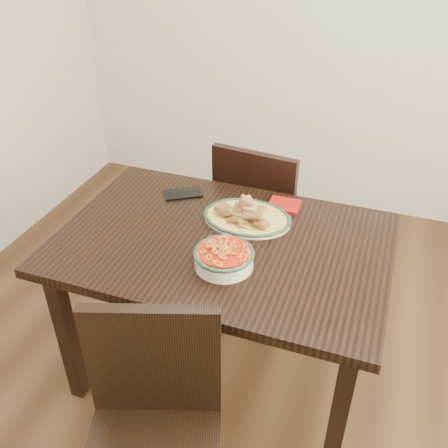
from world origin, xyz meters
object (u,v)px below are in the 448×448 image
(chair_near, at_px, (153,425))
(fish_plate, at_px, (247,211))
(chair_far, at_px, (260,213))
(smartphone, at_px, (183,194))
(noodle_bowl, at_px, (224,256))
(dining_table, at_px, (222,258))

(chair_near, xyz_separation_m, fish_plate, (0.03, 0.84, 0.30))
(chair_far, bearing_deg, smartphone, 58.71)
(noodle_bowl, bearing_deg, fish_plate, 92.33)
(chair_far, distance_m, noodle_bowl, 0.82)
(noodle_bowl, bearing_deg, dining_table, 112.21)
(chair_near, relative_size, fish_plate, 2.45)
(noodle_bowl, bearing_deg, smartphone, 129.83)
(smartphone, bearing_deg, dining_table, -75.62)
(chair_far, height_order, noodle_bowl, chair_far)
(dining_table, distance_m, chair_near, 0.69)
(noodle_bowl, distance_m, smartphone, 0.54)
(dining_table, height_order, chair_near, chair_near)
(noodle_bowl, xyz_separation_m, smartphone, (-0.34, 0.41, -0.04))
(dining_table, xyz_separation_m, smartphone, (-0.28, 0.26, 0.10))
(chair_far, relative_size, noodle_bowl, 3.99)
(chair_near, distance_m, fish_plate, 0.89)
(dining_table, bearing_deg, chair_far, 91.38)
(dining_table, height_order, chair_far, chair_far)
(chair_far, distance_m, smartphone, 0.51)
(dining_table, relative_size, noodle_bowl, 5.76)
(dining_table, distance_m, chair_far, 0.63)
(noodle_bowl, relative_size, smartphone, 1.33)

